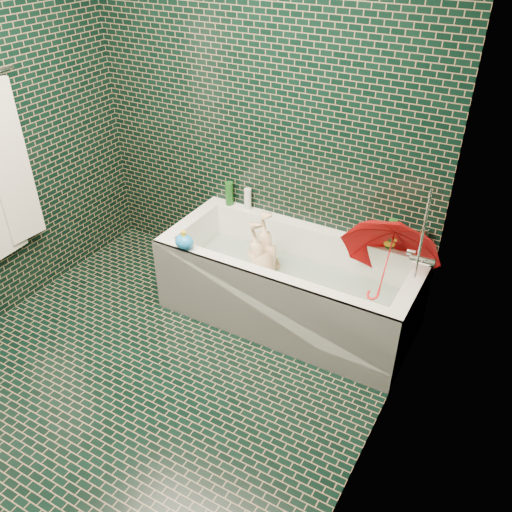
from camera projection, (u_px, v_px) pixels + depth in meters
The scene contains 18 objects.
floor at pixel (146, 385), 3.27m from camera, with size 2.80×2.80×0.00m, color black.
wall_back at pixel (259, 116), 3.60m from camera, with size 2.80×2.80×0.00m, color black.
wall_right at pixel (378, 279), 2.05m from camera, with size 2.80×2.80×0.00m, color black.
bathtub at pixel (288, 291), 3.70m from camera, with size 1.70×0.75×0.55m.
bath_mat at pixel (289, 297), 3.74m from camera, with size 1.35×0.47×0.01m, color green.
water at pixel (290, 280), 3.66m from camera, with size 1.48×0.53×0.00m, color silver.
faucet at pixel (421, 254), 3.06m from camera, with size 0.18×0.19×0.55m.
child at pixel (266, 274), 3.70m from camera, with size 0.31×0.20×0.84m, color beige.
umbrella at pixel (386, 264), 3.31m from camera, with size 0.59×0.59×0.52m, color red.
soap_bottle_a at pixel (424, 257), 3.44m from camera, with size 0.09×0.09×0.24m, color white.
soap_bottle_b at pixel (419, 257), 3.45m from camera, with size 0.08×0.08×0.18m, color #4E1C6B.
soap_bottle_c at pixel (420, 257), 3.45m from camera, with size 0.12×0.12×0.15m, color #154C17.
bottle_right_tall at pixel (391, 234), 3.48m from camera, with size 0.06×0.06×0.20m, color #154C17.
bottle_right_pump at pixel (422, 243), 3.40m from camera, with size 0.05×0.05×0.20m, color silver.
bottle_left_tall at pixel (229, 194), 3.99m from camera, with size 0.06×0.06×0.18m, color #154C17.
bottle_left_short at pixel (248, 199), 3.94m from camera, with size 0.05×0.05×0.16m, color white.
rubber_duck at pixel (391, 241), 3.52m from camera, with size 0.13×0.10×0.10m.
bath_toy at pixel (184, 241), 3.50m from camera, with size 0.15×0.13×0.13m.
Camera 1 is at (1.72, -1.67, 2.45)m, focal length 38.00 mm.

